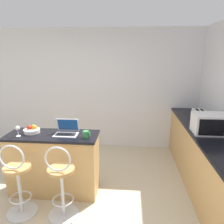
{
  "coord_description": "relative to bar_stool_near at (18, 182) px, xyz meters",
  "views": [
    {
      "loc": [
        0.87,
        -2.29,
        2.06
      ],
      "look_at": [
        0.54,
        1.58,
        1.03
      ],
      "focal_mm": 35.0,
      "sensor_mm": 36.0,
      "label": 1
    }
  ],
  "objects": [
    {
      "name": "ground_plane",
      "position": [
        0.54,
        -0.07,
        -0.48
      ],
      "size": [
        20.0,
        20.0,
        0.0
      ],
      "primitive_type": "plane",
      "color": "#BCAD8E"
    },
    {
      "name": "wall_back",
      "position": [
        0.54,
        2.37,
        0.82
      ],
      "size": [
        12.0,
        0.06,
        2.6
      ],
      "color": "silver",
      "rests_on": "ground_plane"
    },
    {
      "name": "toaster",
      "position": [
        2.62,
        1.39,
        0.55
      ],
      "size": [
        0.22,
        0.32,
        0.2
      ],
      "color": "silver",
      "rests_on": "counter_right"
    },
    {
      "name": "bar_stool_near",
      "position": [
        0.0,
        0.0,
        0.0
      ],
      "size": [
        0.4,
        0.4,
        1.02
      ],
      "color": "silver",
      "rests_on": "ground_plane"
    },
    {
      "name": "wine_glass_short",
      "position": [
        -0.17,
        0.43,
        0.56
      ],
      "size": [
        0.07,
        0.07,
        0.16
      ],
      "color": "silver",
      "rests_on": "breakfast_bar"
    },
    {
      "name": "mug_green",
      "position": [
        0.81,
        0.46,
        0.5
      ],
      "size": [
        0.1,
        0.08,
        0.1
      ],
      "color": "#338447",
      "rests_on": "breakfast_bar"
    },
    {
      "name": "breakfast_bar",
      "position": [
        0.29,
        0.54,
        -0.01
      ],
      "size": [
        1.34,
        0.52,
        0.93
      ],
      "color": "tan",
      "rests_on": "ground_plane"
    },
    {
      "name": "microwave",
      "position": [
        2.59,
        0.79,
        0.6
      ],
      "size": [
        0.49,
        0.36,
        0.29
      ],
      "color": "silver",
      "rests_on": "counter_right"
    },
    {
      "name": "counter_right",
      "position": [
        2.6,
        0.88,
        -0.01
      ],
      "size": [
        0.59,
        2.95,
        0.93
      ],
      "color": "tan",
      "rests_on": "ground_plane"
    },
    {
      "name": "laptop",
      "position": [
        0.5,
        0.59,
        0.51
      ],
      "size": [
        0.33,
        0.26,
        0.22
      ],
      "color": "silver",
      "rests_on": "breakfast_bar"
    },
    {
      "name": "fruit_bowl",
      "position": [
        -0.04,
        0.59,
        0.49
      ],
      "size": [
        0.23,
        0.23,
        0.11
      ],
      "color": "silver",
      "rests_on": "breakfast_bar"
    },
    {
      "name": "bar_stool_far",
      "position": [
        0.57,
        0.0,
        0.0
      ],
      "size": [
        0.4,
        0.4,
        1.02
      ],
      "color": "silver",
      "rests_on": "ground_plane"
    }
  ]
}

